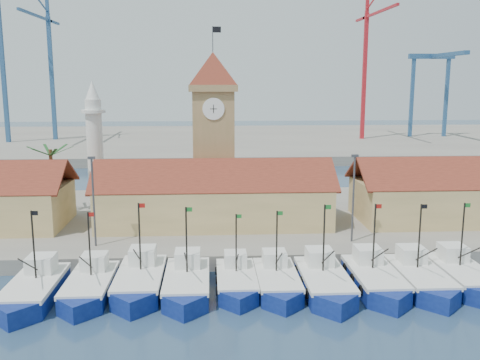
{
  "coord_description": "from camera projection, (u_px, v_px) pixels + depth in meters",
  "views": [
    {
      "loc": [
        -0.52,
        -40.15,
        17.78
      ],
      "look_at": [
        2.83,
        18.0,
        6.93
      ],
      "focal_mm": 40.0,
      "sensor_mm": 36.0,
      "label": 1
    }
  ],
  "objects": [
    {
      "name": "boat_8",
      "position": [
        421.0,
        280.0,
        46.09
      ],
      "size": [
        3.75,
        10.27,
        7.77
      ],
      "color": "navy",
      "rests_on": "ground"
    },
    {
      "name": "ground",
      "position": [
        218.0,
        307.0,
        42.69
      ],
      "size": [
        400.0,
        400.0,
        0.0
      ],
      "primitive_type": "plane",
      "color": "#1D344D",
      "rests_on": "ground"
    },
    {
      "name": "gantry",
      "position": [
        436.0,
        72.0,
        147.19
      ],
      "size": [
        13.0,
        22.0,
        23.2
      ],
      "color": "#2A5380",
      "rests_on": "terminal"
    },
    {
      "name": "quay",
      "position": [
        214.0,
        220.0,
        66.11
      ],
      "size": [
        140.0,
        32.0,
        1.5
      ],
      "primitive_type": "cube",
      "color": "gray",
      "rests_on": "ground"
    },
    {
      "name": "terminal",
      "position": [
        211.0,
        141.0,
        150.46
      ],
      "size": [
        240.0,
        80.0,
        2.0
      ],
      "primitive_type": "cube",
      "color": "gray",
      "rests_on": "ground"
    },
    {
      "name": "boat_0",
      "position": [
        33.0,
        292.0,
        43.54
      ],
      "size": [
        3.78,
        10.35,
        7.84
      ],
      "color": "navy",
      "rests_on": "ground"
    },
    {
      "name": "lamp_posts",
      "position": [
        220.0,
        196.0,
        53.31
      ],
      "size": [
        80.7,
        0.25,
        9.03
      ],
      "color": "#3F3F44",
      "rests_on": "quay"
    },
    {
      "name": "boat_9",
      "position": [
        464.0,
        278.0,
        46.69
      ],
      "size": [
        3.73,
        10.22,
        7.73
      ],
      "color": "navy",
      "rests_on": "ground"
    },
    {
      "name": "boat_1",
      "position": [
        89.0,
        288.0,
        44.46
      ],
      "size": [
        3.6,
        9.87,
        7.47
      ],
      "color": "navy",
      "rests_on": "ground"
    },
    {
      "name": "crane_red_right",
      "position": [
        367.0,
        55.0,
        141.97
      ],
      "size": [
        1.0,
        33.97,
        40.47
      ],
      "color": "red",
      "rests_on": "terminal"
    },
    {
      "name": "hall_center",
      "position": [
        215.0,
        202.0,
        61.59
      ],
      "size": [
        27.04,
        10.13,
        7.61
      ],
      "color": "#D7B576",
      "rests_on": "quay"
    },
    {
      "name": "boat_7",
      "position": [
        376.0,
        281.0,
        45.89
      ],
      "size": [
        3.78,
        10.36,
        7.84
      ],
      "color": "navy",
      "rests_on": "ground"
    },
    {
      "name": "boat_2",
      "position": [
        140.0,
        283.0,
        45.44
      ],
      "size": [
        3.87,
        10.6,
        8.02
      ],
      "color": "navy",
      "rests_on": "ground"
    },
    {
      "name": "boat_4",
      "position": [
        237.0,
        283.0,
        45.79
      ],
      "size": [
        3.35,
        9.18,
        6.95
      ],
      "color": "navy",
      "rests_on": "ground"
    },
    {
      "name": "minaret",
      "position": [
        95.0,
        145.0,
        67.54
      ],
      "size": [
        3.0,
        3.0,
        16.3
      ],
      "color": "silver",
      "rests_on": "quay"
    },
    {
      "name": "palm_tree",
      "position": [
        52.0,
        176.0,
        65.93
      ],
      "size": [
        5.6,
        5.03,
        8.39
      ],
      "color": "brown",
      "rests_on": "quay"
    },
    {
      "name": "crane_blue_near",
      "position": [
        49.0,
        57.0,
        140.47
      ],
      "size": [
        1.0,
        32.61,
        39.44
      ],
      "color": "#2A5380",
      "rests_on": "terminal"
    },
    {
      "name": "boat_6",
      "position": [
        325.0,
        284.0,
        45.17
      ],
      "size": [
        3.84,
        10.51,
        7.95
      ],
      "color": "navy",
      "rests_on": "ground"
    },
    {
      "name": "boat_3",
      "position": [
        187.0,
        285.0,
        44.96
      ],
      "size": [
        3.76,
        10.29,
        7.79
      ],
      "color": "navy",
      "rests_on": "ground"
    },
    {
      "name": "boat_5",
      "position": [
        277.0,
        283.0,
        45.63
      ],
      "size": [
        3.51,
        9.61,
        7.27
      ],
      "color": "navy",
      "rests_on": "ground"
    },
    {
      "name": "clock_tower",
      "position": [
        213.0,
        128.0,
        66.01
      ],
      "size": [
        5.8,
        5.8,
        22.7
      ],
      "color": "#A27F53",
      "rests_on": "quay"
    }
  ]
}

